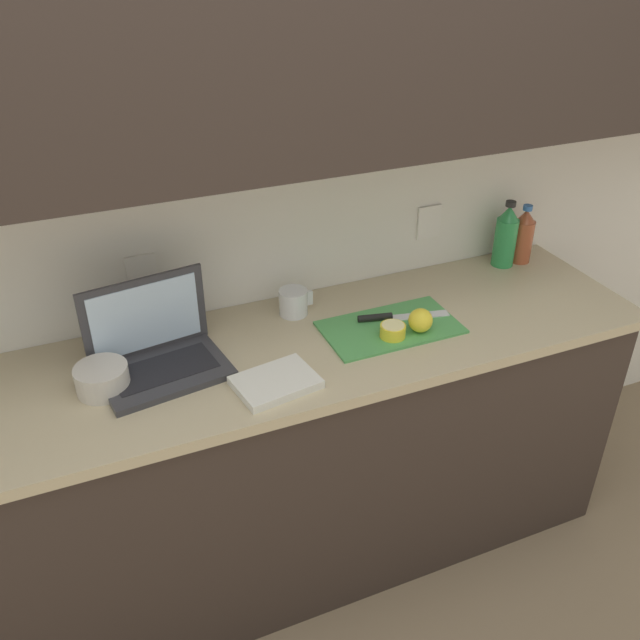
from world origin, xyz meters
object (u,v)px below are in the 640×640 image
(bottle_oil_tall, at_px, (523,236))
(measuring_cup, at_px, (294,302))
(cutting_board, at_px, (390,327))
(bottle_green_soda, at_px, (506,236))
(lemon_half_cut, at_px, (393,331))
(laptop, at_px, (157,349))
(knife, at_px, (388,317))
(lemon_whole_beside, at_px, (420,320))
(bowl_white, at_px, (102,378))

(bottle_oil_tall, xyz_separation_m, measuring_cup, (-0.91, -0.03, -0.06))
(cutting_board, xyz_separation_m, bottle_green_soda, (0.59, 0.23, 0.11))
(bottle_green_soda, relative_size, measuring_cup, 2.19)
(lemon_half_cut, distance_m, bottle_green_soda, 0.68)
(bottle_green_soda, bearing_deg, laptop, -172.99)
(knife, bearing_deg, bottle_green_soda, 30.92)
(laptop, xyz_separation_m, lemon_whole_beside, (0.78, -0.13, -0.01))
(measuring_cup, bearing_deg, laptop, -164.71)
(knife, xyz_separation_m, bottle_green_soda, (0.58, 0.19, 0.10))
(cutting_board, bearing_deg, bottle_oil_tall, 19.43)
(cutting_board, xyz_separation_m, lemon_half_cut, (-0.02, -0.05, 0.02))
(knife, xyz_separation_m, lemon_whole_beside, (0.06, -0.10, 0.03))
(bowl_white, bearing_deg, lemon_whole_beside, -5.12)
(cutting_board, height_order, measuring_cup, measuring_cup)
(bottle_oil_tall, relative_size, measuring_cup, 1.95)
(laptop, bearing_deg, knife, -11.07)
(knife, bearing_deg, bowl_white, -166.64)
(lemon_whole_beside, relative_size, bottle_oil_tall, 0.34)
(laptop, relative_size, bottle_green_soda, 1.56)
(lemon_whole_beside, relative_size, bowl_white, 0.52)
(cutting_board, bearing_deg, measuring_cup, 140.65)
(lemon_whole_beside, bearing_deg, bowl_white, 174.88)
(lemon_half_cut, distance_m, lemon_whole_beside, 0.09)
(knife, xyz_separation_m, bottle_oil_tall, (0.65, 0.19, 0.08))
(laptop, xyz_separation_m, knife, (0.72, -0.03, -0.04))
(cutting_board, height_order, bowl_white, bowl_white)
(bottle_green_soda, bearing_deg, cutting_board, -158.22)
(bowl_white, bearing_deg, cutting_board, -1.68)
(cutting_board, distance_m, lemon_half_cut, 0.06)
(laptop, distance_m, knife, 0.72)
(lemon_half_cut, xyz_separation_m, bottle_green_soda, (0.61, 0.29, 0.08))
(measuring_cup, bearing_deg, bottle_green_soda, 2.26)
(lemon_half_cut, xyz_separation_m, measuring_cup, (-0.22, 0.26, 0.01))
(laptop, distance_m, lemon_whole_beside, 0.79)
(cutting_board, distance_m, bowl_white, 0.87)
(knife, distance_m, bottle_oil_tall, 0.69)
(lemon_whole_beside, height_order, bowl_white, lemon_whole_beside)
(lemon_half_cut, height_order, bottle_green_soda, bottle_green_soda)
(cutting_board, distance_m, lemon_whole_beside, 0.10)
(knife, bearing_deg, measuring_cup, 160.35)
(cutting_board, xyz_separation_m, bowl_white, (-0.87, 0.03, 0.03))
(laptop, bearing_deg, measuring_cup, 6.96)
(laptop, distance_m, measuring_cup, 0.48)
(cutting_board, relative_size, measuring_cup, 3.79)
(cutting_board, xyz_separation_m, measuring_cup, (-0.25, 0.20, 0.04))
(cutting_board, xyz_separation_m, knife, (0.01, 0.04, 0.01))
(knife, xyz_separation_m, lemon_half_cut, (-0.03, -0.10, 0.01))
(cutting_board, relative_size, bottle_green_soda, 1.73)
(knife, relative_size, bowl_white, 2.06)
(measuring_cup, bearing_deg, lemon_half_cut, -48.78)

